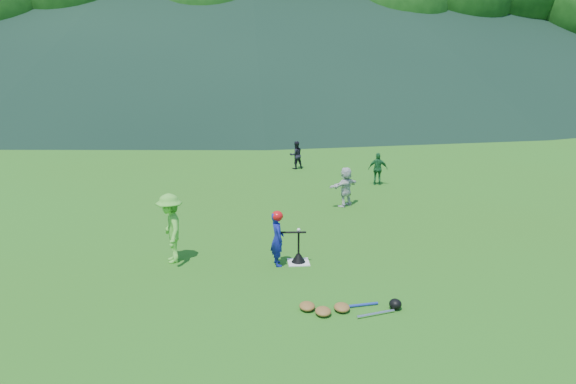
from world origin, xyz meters
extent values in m
plane|color=#2D6316|center=(0.00, 0.00, 0.00)|extent=(120.00, 120.00, 0.00)
cube|color=silver|center=(0.00, 0.00, 0.01)|extent=(0.45, 0.45, 0.02)
sphere|color=white|center=(0.00, 0.00, 0.74)|extent=(0.08, 0.08, 0.08)
imported|color=navy|center=(-0.45, -0.07, 0.58)|extent=(0.35, 0.47, 1.16)
imported|color=#5BBF38|center=(-2.70, 0.32, 0.75)|extent=(0.75, 1.06, 1.50)
imported|color=black|center=(0.90, 9.22, 0.52)|extent=(0.59, 0.52, 1.04)
imported|color=#1B5B2B|center=(3.33, 6.55, 0.53)|extent=(0.67, 0.38, 1.07)
imported|color=silver|center=(1.80, 4.17, 0.57)|extent=(1.05, 0.90, 1.14)
cone|color=black|center=(0.00, 0.00, 0.11)|extent=(0.30, 0.30, 0.18)
cylinder|color=black|center=(0.00, 0.00, 0.45)|extent=(0.04, 0.04, 0.50)
ellipsoid|color=red|center=(-0.45, -0.07, 1.08)|extent=(0.24, 0.26, 0.22)
cylinder|color=black|center=(-0.15, -0.03, 0.70)|extent=(0.62, 0.14, 0.07)
ellipsoid|color=olive|center=(0.17, -2.40, 0.06)|extent=(0.28, 0.34, 0.13)
ellipsoid|color=olive|center=(0.52, -2.28, 0.06)|extent=(0.28, 0.34, 0.13)
ellipsoid|color=olive|center=(-0.08, -2.18, 0.06)|extent=(0.28, 0.34, 0.13)
cylinder|color=silver|center=(1.07, -2.50, 0.03)|extent=(0.71, 0.25, 0.06)
cylinder|color=#263FA5|center=(0.87, -2.15, 0.03)|extent=(0.68, 0.15, 0.05)
ellipsoid|color=black|center=(1.47, -2.30, 0.09)|extent=(0.22, 0.24, 0.19)
cube|color=gray|center=(0.00, 28.00, 0.60)|extent=(70.00, 0.03, 1.20)
cube|color=yellow|center=(0.00, 28.00, 1.24)|extent=(70.00, 0.08, 0.08)
cylinder|color=gray|center=(0.00, 28.00, 0.60)|extent=(0.07, 0.07, 1.30)
cylinder|color=#382314|center=(-17.60, 32.00, 1.59)|extent=(0.56, 0.56, 3.18)
ellipsoid|color=#164711|center=(-17.60, 32.00, 6.64)|extent=(6.92, 6.92, 7.95)
cylinder|color=#382314|center=(-12.80, 33.50, 1.89)|extent=(0.56, 0.56, 3.78)
cylinder|color=#382314|center=(-8.00, 35.00, 2.19)|extent=(0.56, 0.56, 4.38)
cylinder|color=#382314|center=(-3.20, 32.00, 1.61)|extent=(0.56, 0.56, 3.22)
ellipsoid|color=#164711|center=(-3.20, 32.00, 6.72)|extent=(6.99, 6.99, 8.04)
cylinder|color=#382314|center=(1.60, 33.50, 1.91)|extent=(0.56, 0.56, 3.81)
cylinder|color=#382314|center=(6.40, 35.00, 2.20)|extent=(0.56, 0.56, 4.41)
cylinder|color=#382314|center=(11.20, 32.00, 1.63)|extent=(0.56, 0.56, 3.25)
ellipsoid|color=#164711|center=(11.20, 32.00, 6.79)|extent=(7.07, 7.07, 8.13)
cylinder|color=#382314|center=(16.00, 33.50, 1.92)|extent=(0.56, 0.56, 3.85)
cylinder|color=#382314|center=(20.80, 35.00, 2.22)|extent=(0.56, 0.56, 4.44)
cylinder|color=#382314|center=(25.60, 32.00, 1.64)|extent=(0.56, 0.56, 3.29)
camera|label=1|loc=(-1.22, -11.12, 4.54)|focal=35.00mm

